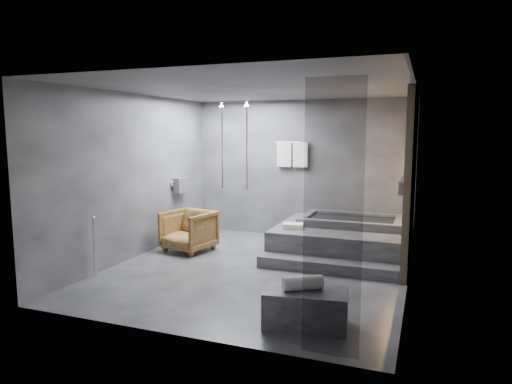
% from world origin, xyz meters
% --- Properties ---
extents(room, '(5.00, 5.04, 2.82)m').
position_xyz_m(room, '(0.40, 0.24, 1.73)').
color(room, '#2D2D2F').
rests_on(room, ground).
extents(tub_deck, '(2.20, 2.00, 0.50)m').
position_xyz_m(tub_deck, '(1.05, 1.45, 0.25)').
color(tub_deck, '#323234').
rests_on(tub_deck, ground).
extents(tub_step, '(2.20, 0.36, 0.18)m').
position_xyz_m(tub_step, '(1.05, 0.27, 0.09)').
color(tub_step, '#323234').
rests_on(tub_step, ground).
extents(concrete_bench, '(0.98, 0.63, 0.41)m').
position_xyz_m(concrete_bench, '(1.24, -1.78, 0.21)').
color(concrete_bench, '#2F2F31').
rests_on(concrete_bench, ground).
extents(driftwood_chair, '(0.96, 0.97, 0.74)m').
position_xyz_m(driftwood_chair, '(-1.58, 0.64, 0.37)').
color(driftwood_chair, '#4A2F12').
rests_on(driftwood_chair, ground).
extents(rolled_towel, '(0.46, 0.37, 0.16)m').
position_xyz_m(rolled_towel, '(1.20, -1.78, 0.49)').
color(rolled_towel, silver).
rests_on(rolled_towel, concrete_bench).
extents(deck_towel, '(0.37, 0.30, 0.09)m').
position_xyz_m(deck_towel, '(0.31, 0.92, 0.54)').
color(deck_towel, white).
rests_on(deck_towel, tub_deck).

